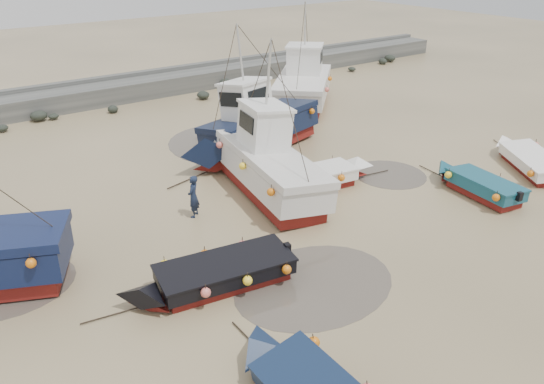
{
  "coord_description": "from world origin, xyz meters",
  "views": [
    {
      "loc": [
        -11.42,
        -11.91,
        9.69
      ],
      "look_at": [
        -1.29,
        2.2,
        1.4
      ],
      "focal_mm": 35.0,
      "sensor_mm": 36.0,
      "label": 1
    }
  ],
  "objects_px": {
    "dinghy_2": "(477,182)",
    "cabin_boat_1": "(262,160)",
    "dinghy_4": "(214,273)",
    "dinghy_3": "(530,158)",
    "cabin_boat_3": "(304,82)",
    "dinghy_5": "(325,174)",
    "person": "(195,216)",
    "cabin_boat_2": "(256,126)"
  },
  "relations": [
    {
      "from": "dinghy_5",
      "to": "person",
      "type": "bearing_deg",
      "value": -88.85
    },
    {
      "from": "dinghy_2",
      "to": "cabin_boat_2",
      "type": "relative_size",
      "value": 0.56
    },
    {
      "from": "cabin_boat_1",
      "to": "cabin_boat_2",
      "type": "bearing_deg",
      "value": 69.96
    },
    {
      "from": "cabin_boat_3",
      "to": "person",
      "type": "height_order",
      "value": "cabin_boat_3"
    },
    {
      "from": "dinghy_4",
      "to": "cabin_boat_1",
      "type": "xyz_separation_m",
      "value": [
        5.23,
        4.97,
        0.81
      ]
    },
    {
      "from": "cabin_boat_2",
      "to": "cabin_boat_1",
      "type": "bearing_deg",
      "value": 134.19
    },
    {
      "from": "dinghy_2",
      "to": "dinghy_5",
      "type": "xyz_separation_m",
      "value": [
        -4.64,
        4.34,
        -0.0
      ]
    },
    {
      "from": "dinghy_2",
      "to": "dinghy_3",
      "type": "bearing_deg",
      "value": 10.29
    },
    {
      "from": "dinghy_4",
      "to": "dinghy_5",
      "type": "xyz_separation_m",
      "value": [
        7.65,
        3.73,
        0.02
      ]
    },
    {
      "from": "cabin_boat_3",
      "to": "person",
      "type": "xyz_separation_m",
      "value": [
        -13.42,
        -9.99,
        -1.33
      ]
    },
    {
      "from": "dinghy_2",
      "to": "cabin_boat_2",
      "type": "bearing_deg",
      "value": 124.08
    },
    {
      "from": "dinghy_4",
      "to": "dinghy_2",
      "type": "bearing_deg",
      "value": -83.84
    },
    {
      "from": "dinghy_3",
      "to": "dinghy_5",
      "type": "distance_m",
      "value": 9.91
    },
    {
      "from": "dinghy_2",
      "to": "cabin_boat_2",
      "type": "xyz_separation_m",
      "value": [
        -4.79,
        9.44,
        0.79
      ]
    },
    {
      "from": "dinghy_2",
      "to": "dinghy_5",
      "type": "distance_m",
      "value": 6.35
    },
    {
      "from": "dinghy_2",
      "to": "dinghy_3",
      "type": "distance_m",
      "value": 4.38
    },
    {
      "from": "dinghy_4",
      "to": "dinghy_5",
      "type": "distance_m",
      "value": 8.51
    },
    {
      "from": "dinghy_4",
      "to": "dinghy_5",
      "type": "height_order",
      "value": "same"
    },
    {
      "from": "dinghy_3",
      "to": "cabin_boat_2",
      "type": "height_order",
      "value": "cabin_boat_2"
    },
    {
      "from": "dinghy_3",
      "to": "dinghy_2",
      "type": "bearing_deg",
      "value": -143.67
    },
    {
      "from": "cabin_boat_1",
      "to": "cabin_boat_2",
      "type": "relative_size",
      "value": 1.02
    },
    {
      "from": "dinghy_2",
      "to": "cabin_boat_3",
      "type": "bearing_deg",
      "value": 86.53
    },
    {
      "from": "dinghy_2",
      "to": "cabin_boat_1",
      "type": "distance_m",
      "value": 9.04
    },
    {
      "from": "cabin_boat_1",
      "to": "cabin_boat_3",
      "type": "distance_m",
      "value": 13.74
    },
    {
      "from": "dinghy_5",
      "to": "cabin_boat_3",
      "type": "distance_m",
      "value": 13.14
    },
    {
      "from": "dinghy_2",
      "to": "person",
      "type": "distance_m",
      "value": 11.77
    },
    {
      "from": "cabin_boat_2",
      "to": "person",
      "type": "xyz_separation_m",
      "value": [
        -5.79,
        -4.32,
        -1.35
      ]
    },
    {
      "from": "cabin_boat_3",
      "to": "person",
      "type": "distance_m",
      "value": 16.78
    },
    {
      "from": "dinghy_3",
      "to": "cabin_boat_3",
      "type": "distance_m",
      "value": 14.97
    },
    {
      "from": "dinghy_2",
      "to": "cabin_boat_1",
      "type": "relative_size",
      "value": 0.55
    },
    {
      "from": "dinghy_2",
      "to": "dinghy_4",
      "type": "relative_size",
      "value": 0.83
    },
    {
      "from": "dinghy_5",
      "to": "cabin_boat_2",
      "type": "xyz_separation_m",
      "value": [
        -0.15,
        5.1,
        0.79
      ]
    },
    {
      "from": "dinghy_3",
      "to": "person",
      "type": "height_order",
      "value": "dinghy_3"
    },
    {
      "from": "dinghy_2",
      "to": "cabin_boat_2",
      "type": "height_order",
      "value": "cabin_boat_2"
    },
    {
      "from": "dinghy_5",
      "to": "cabin_boat_2",
      "type": "height_order",
      "value": "cabin_boat_2"
    },
    {
      "from": "person",
      "to": "dinghy_3",
      "type": "bearing_deg",
      "value": 119.64
    },
    {
      "from": "dinghy_3",
      "to": "dinghy_4",
      "type": "height_order",
      "value": "same"
    },
    {
      "from": "dinghy_4",
      "to": "person",
      "type": "distance_m",
      "value": 4.85
    },
    {
      "from": "dinghy_4",
      "to": "dinghy_3",
      "type": "bearing_deg",
      "value": -82.27
    },
    {
      "from": "dinghy_4",
      "to": "cabin_boat_2",
      "type": "distance_m",
      "value": 11.61
    },
    {
      "from": "dinghy_4",
      "to": "cabin_boat_2",
      "type": "bearing_deg",
      "value": -31.34
    },
    {
      "from": "cabin_boat_3",
      "to": "cabin_boat_2",
      "type": "bearing_deg",
      "value": -98.45
    }
  ]
}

